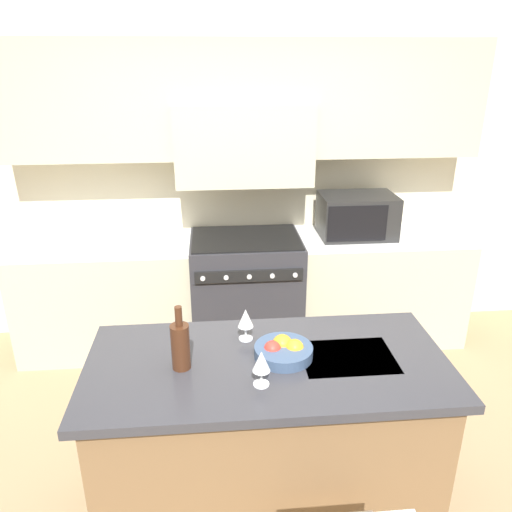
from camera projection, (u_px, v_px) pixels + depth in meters
The scene contains 9 objects.
back_cabinetry at pixel (243, 148), 3.94m from camera, with size 10.00×0.46×2.70m.
back_counter at pixel (246, 291), 4.13m from camera, with size 3.61×0.62×0.93m.
range_stove at pixel (246, 291), 4.11m from camera, with size 0.88×0.70×0.94m.
microwave at pixel (357, 216), 3.97m from camera, with size 0.59×0.41×0.34m.
kitchen_island at pixel (267, 439), 2.53m from camera, with size 1.72×0.81×0.94m.
wine_bottle at pixel (180, 345), 2.26m from camera, with size 0.09×0.09×0.31m.
wine_glass_near at pixel (261, 362), 2.14m from camera, with size 0.08×0.08×0.17m.
wine_glass_far at pixel (246, 319), 2.49m from camera, with size 0.08×0.08×0.17m.
fruit_bowl at pixel (283, 350), 2.38m from camera, with size 0.28×0.28×0.10m.
Camera 1 is at (-0.25, -1.95, 2.27)m, focal length 35.00 mm.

